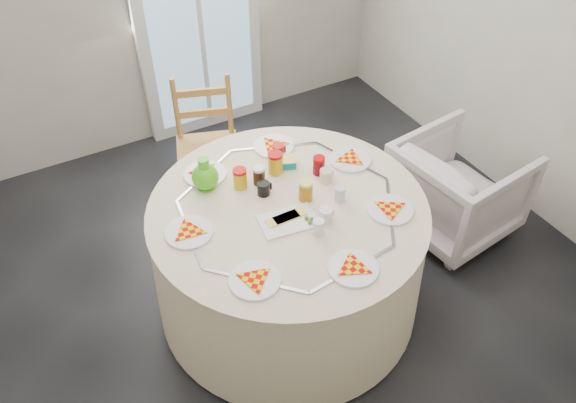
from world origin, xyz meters
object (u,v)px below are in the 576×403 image
table (288,257)px  green_pitcher (205,172)px  armchair (459,182)px  wooden_chair (208,148)px

table → green_pitcher: size_ratio=8.06×
table → armchair: (1.30, 0.02, 0.02)m
wooden_chair → armchair: bearing=-18.9°
wooden_chair → green_pitcher: size_ratio=4.92×
table → green_pitcher: (-0.31, 0.35, 0.49)m
table → armchair: table is taller
armchair → green_pitcher: (-1.62, 0.33, 0.48)m
table → armchair: size_ratio=2.08×
table → wooden_chair: size_ratio=1.64×
table → wooden_chair: wooden_chair is taller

